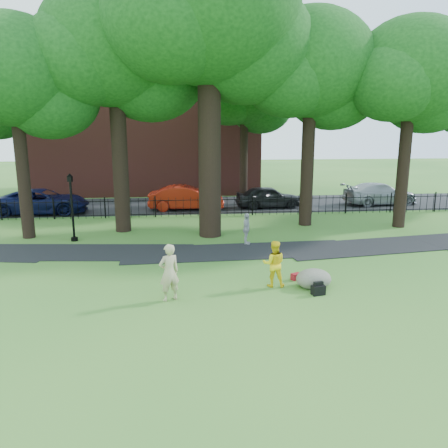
{
  "coord_description": "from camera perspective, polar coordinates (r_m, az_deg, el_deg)",
  "views": [
    {
      "loc": [
        -1.46,
        -14.44,
        5.35
      ],
      "look_at": [
        0.2,
        2.0,
        1.69
      ],
      "focal_mm": 35.0,
      "sensor_mm": 36.0,
      "label": 1
    }
  ],
  "objects": [
    {
      "name": "lamppost",
      "position": [
        21.97,
        -19.22,
        1.94
      ],
      "size": [
        0.32,
        0.32,
        3.26
      ],
      "rotation": [
        0.0,
        0.0,
        -0.17
      ],
      "color": "black",
      "rests_on": "ground"
    },
    {
      "name": "red_sedan",
      "position": [
        29.06,
        -4.97,
        3.44
      ],
      "size": [
        4.98,
        1.88,
        1.62
      ],
      "primitive_type": "imported",
      "rotation": [
        0.0,
        0.0,
        1.54
      ],
      "color": "#A01B0C",
      "rests_on": "ground"
    },
    {
      "name": "grey_car",
      "position": [
        29.87,
        5.81,
        3.54
      ],
      "size": [
        4.44,
        1.93,
        1.49
      ],
      "primitive_type": "imported",
      "rotation": [
        0.0,
        0.0,
        1.61
      ],
      "color": "black",
      "rests_on": "ground"
    },
    {
      "name": "man",
      "position": [
        15.05,
        6.53,
        -5.17
      ],
      "size": [
        0.86,
        0.71,
        1.61
      ],
      "primitive_type": "imported",
      "rotation": [
        0.0,
        0.0,
        3.0
      ],
      "color": "yellow",
      "rests_on": "ground"
    },
    {
      "name": "pedestrian",
      "position": [
        20.3,
        2.96,
        -0.66
      ],
      "size": [
        0.58,
        0.94,
        1.49
      ],
      "primitive_type": "imported",
      "rotation": [
        0.0,
        0.0,
        1.3
      ],
      "color": "#ABABB0",
      "rests_on": "ground"
    },
    {
      "name": "big_tree",
      "position": [
        22.12,
        -1.66,
        24.99
      ],
      "size": [
        10.08,
        8.61,
        14.37
      ],
      "color": "black",
      "rests_on": "ground"
    },
    {
      "name": "backpack",
      "position": [
        14.75,
        12.2,
        -8.42
      ],
      "size": [
        0.47,
        0.35,
        0.32
      ],
      "primitive_type": "cube",
      "rotation": [
        0.0,
        0.0,
        0.21
      ],
      "color": "black",
      "rests_on": "ground"
    },
    {
      "name": "red_bag",
      "position": [
        15.99,
        9.38,
        -6.79
      ],
      "size": [
        0.41,
        0.34,
        0.24
      ],
      "primitive_type": "cube",
      "rotation": [
        0.0,
        0.0,
        0.43
      ],
      "color": "maroon",
      "rests_on": "ground"
    },
    {
      "name": "iron_fence",
      "position": [
        26.9,
        -2.57,
        2.29
      ],
      "size": [
        44.0,
        0.04,
        1.2
      ],
      "color": "black",
      "rests_on": "ground"
    },
    {
      "name": "woman",
      "position": [
        13.83,
        -7.19,
        -6.3
      ],
      "size": [
        0.79,
        0.68,
        1.84
      ],
      "primitive_type": "imported",
      "rotation": [
        0.0,
        0.0,
        3.57
      ],
      "color": "tan",
      "rests_on": "ground"
    },
    {
      "name": "brick_building",
      "position": [
        38.53,
        -9.82,
        13.26
      ],
      "size": [
        18.0,
        8.0,
        12.0
      ],
      "primitive_type": "cube",
      "color": "brown",
      "rests_on": "ground"
    },
    {
      "name": "footpath",
      "position": [
        19.26,
        1.81,
        -3.66
      ],
      "size": [
        36.07,
        3.85,
        0.03
      ],
      "primitive_type": "cube",
      "rotation": [
        0.0,
        0.0,
        0.03
      ],
      "color": "black",
      "rests_on": "ground"
    },
    {
      "name": "navy_van",
      "position": [
        29.9,
        -22.61,
        2.72
      ],
      "size": [
        5.65,
        2.62,
        1.57
      ],
      "primitive_type": "imported",
      "rotation": [
        0.0,
        0.0,
        1.58
      ],
      "color": "#0A0F36",
      "rests_on": "ground"
    },
    {
      "name": "silver_car",
      "position": [
        32.92,
        19.68,
        3.74
      ],
      "size": [
        5.52,
        2.78,
        1.54
      ],
      "primitive_type": "imported",
      "rotation": [
        0.0,
        0.0,
        1.69
      ],
      "color": "#9FA3A7",
      "rests_on": "ground"
    },
    {
      "name": "boulder",
      "position": [
        15.3,
        11.64,
        -6.84
      ],
      "size": [
        1.4,
        1.18,
        0.71
      ],
      "primitive_type": "ellipsoid",
      "rotation": [
        0.0,
        0.0,
        -0.24
      ],
      "color": "#625B51",
      "rests_on": "ground"
    },
    {
      "name": "tree_row",
      "position": [
        23.1,
        -0.86,
        19.45
      ],
      "size": [
        26.82,
        7.96,
        12.42
      ],
      "color": "black",
      "rests_on": "ground"
    },
    {
      "name": "ground",
      "position": [
        15.46,
        0.01,
        -7.76
      ],
      "size": [
        120.0,
        120.0,
        0.0
      ],
      "primitive_type": "plane",
      "color": "#337027",
      "rests_on": "ground"
    },
    {
      "name": "street",
      "position": [
        30.94,
        -2.98,
        2.5
      ],
      "size": [
        80.0,
        7.0,
        0.02
      ],
      "primitive_type": "cube",
      "color": "black",
      "rests_on": "ground"
    }
  ]
}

